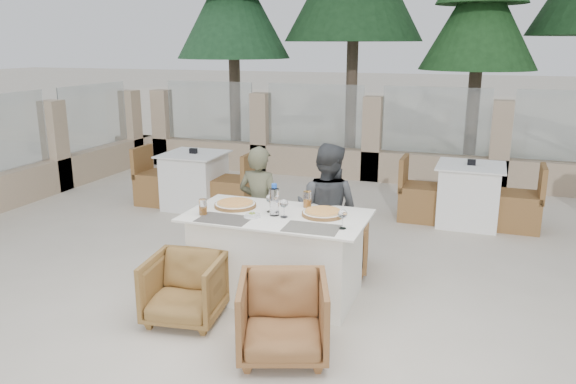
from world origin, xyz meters
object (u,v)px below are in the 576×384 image
(pizza_right, at_px, (323,213))
(olive_dish, at_px, (252,215))
(water_bottle, at_px, (274,200))
(dining_table, at_px, (277,255))
(armchair_near_right, at_px, (283,318))
(beer_glass_left, at_px, (203,207))
(wine_glass_corner, at_px, (343,218))
(armchair_near_left, at_px, (185,289))
(armchair_far_right, at_px, (339,244))
(bg_table_a, at_px, (195,180))
(wine_glass_centre, at_px, (270,202))
(wine_glass_near, at_px, (284,207))
(diner_right, at_px, (327,211))
(diner_left, at_px, (260,208))
(beer_glass_right, at_px, (307,199))
(armchair_far_left, at_px, (250,236))
(bg_table_b, at_px, (469,195))

(pizza_right, xyz_separation_m, olive_dish, (-0.57, -0.25, -0.00))
(pizza_right, relative_size, water_bottle, 1.29)
(dining_table, bearing_deg, armchair_near_right, -67.08)
(olive_dish, bearing_deg, beer_glass_left, -170.71)
(wine_glass_corner, bearing_deg, armchair_near_left, -156.83)
(armchair_far_right, bearing_deg, water_bottle, 53.69)
(olive_dish, relative_size, bg_table_a, 0.07)
(dining_table, xyz_separation_m, armchair_near_right, (0.40, -0.95, -0.08))
(wine_glass_centre, relative_size, wine_glass_near, 1.00)
(diner_right, bearing_deg, wine_glass_near, 79.81)
(beer_glass_left, bearing_deg, armchair_far_right, 44.88)
(water_bottle, bearing_deg, wine_glass_near, -14.67)
(wine_glass_centre, distance_m, beer_glass_left, 0.60)
(wine_glass_centre, relative_size, diner_left, 0.15)
(beer_glass_left, relative_size, armchair_near_right, 0.21)
(pizza_right, distance_m, beer_glass_left, 1.06)
(water_bottle, relative_size, armchair_near_left, 0.47)
(wine_glass_near, relative_size, beer_glass_left, 1.30)
(beer_glass_right, relative_size, bg_table_a, 0.09)
(wine_glass_centre, height_order, armchair_far_right, wine_glass_centre)
(olive_dish, height_order, armchair_near_right, olive_dish)
(armchair_far_left, distance_m, diner_right, 0.95)
(beer_glass_right, distance_m, bg_table_a, 3.05)
(armchair_near_left, bearing_deg, water_bottle, 43.32)
(beer_glass_right, relative_size, olive_dish, 1.36)
(armchair_far_right, height_order, bg_table_b, bg_table_b)
(armchair_near_left, height_order, bg_table_b, bg_table_b)
(diner_right, bearing_deg, armchair_far_left, -0.20)
(water_bottle, distance_m, bg_table_b, 3.25)
(pizza_right, bearing_deg, armchair_far_right, 90.87)
(beer_glass_left, bearing_deg, wine_glass_near, 13.12)
(beer_glass_right, bearing_deg, wine_glass_corner, -47.31)
(water_bottle, xyz_separation_m, armchair_far_left, (-0.56, 0.74, -0.64))
(armchair_near_right, xyz_separation_m, bg_table_b, (1.15, 3.71, 0.08))
(wine_glass_near, distance_m, wine_glass_corner, 0.57)
(pizza_right, bearing_deg, bg_table_a, 138.56)
(armchair_near_right, relative_size, bg_table_a, 0.40)
(bg_table_a, bearing_deg, wine_glass_near, -48.03)
(wine_glass_centre, relative_size, wine_glass_corner, 1.00)
(water_bottle, bearing_deg, armchair_far_right, 63.85)
(beer_glass_left, xyz_separation_m, beer_glass_right, (0.80, 0.53, 0.00))
(diner_right, bearing_deg, wine_glass_centre, 62.67)
(armchair_near_left, bearing_deg, diner_right, 49.23)
(armchair_near_right, bearing_deg, beer_glass_left, 124.89)
(armchair_far_right, distance_m, bg_table_b, 2.31)
(armchair_near_right, bearing_deg, bg_table_a, 108.09)
(water_bottle, xyz_separation_m, bg_table_b, (1.57, 2.79, -0.53))
(armchair_near_right, height_order, diner_left, diner_left)
(water_bottle, relative_size, bg_table_a, 0.17)
(dining_table, height_order, beer_glass_right, beer_glass_right)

